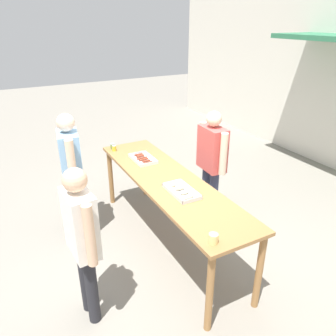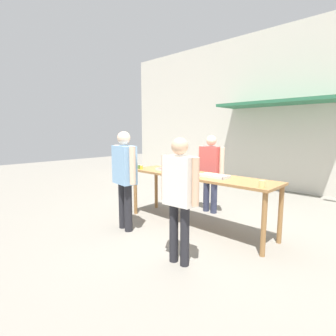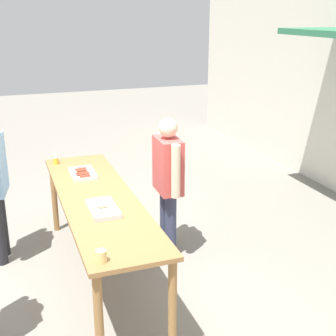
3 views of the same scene
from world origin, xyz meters
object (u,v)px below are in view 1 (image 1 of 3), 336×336
Objects in this scene: food_tray_buns at (182,191)px; beer_cup at (213,239)px; condiment_jar_ketchup at (114,148)px; food_tray_sausages at (143,159)px; person_customer_with_cup at (82,234)px; person_server_behind_table at (212,157)px; person_customer_holding_hotdog at (71,166)px; condiment_jar_mustard at (112,146)px.

beer_cup reaches higher than food_tray_buns.
food_tray_buns is at bearing 8.49° from condiment_jar_ketchup.
food_tray_sausages is 1.77m from person_customer_with_cup.
person_server_behind_table is at bearing 127.11° from food_tray_buns.
condiment_jar_ketchup is (-1.54, -0.23, 0.02)m from food_tray_buns.
person_customer_with_cup is at bearing -27.58° from condiment_jar_ketchup.
person_customer_holding_hotdog is 1.45m from person_customer_with_cup.
person_customer_holding_hotdog reaches higher than beer_cup.
food_tray_buns is 0.29× the size of person_server_behind_table.
condiment_jar_ketchup is (-0.51, -0.23, 0.03)m from food_tray_sausages.
person_customer_with_cup is (1.32, -1.18, 0.01)m from food_tray_sausages.
person_customer_holding_hotdog is at bearing -160.60° from beer_cup.
person_server_behind_table is at bearing -69.84° from person_customer_with_cup.
condiment_jar_ketchup is (0.08, -0.00, 0.00)m from condiment_jar_mustard.
food_tray_buns is 1.22m from person_customer_with_cup.
condiment_jar_mustard is 0.85m from person_customer_holding_hotdog.
condiment_jar_mustard is (-0.59, -0.23, 0.03)m from food_tray_sausages.
food_tray_buns is at bearing -81.06° from person_customer_with_cup.
condiment_jar_ketchup is 2.06m from person_customer_with_cup.
beer_cup is at bearing -126.94° from person_customer_with_cup.
food_tray_sausages is at bearing 20.85° from condiment_jar_mustard.
condiment_jar_ketchup is at bearing -155.61° from food_tray_sausages.
person_customer_with_cup is at bearing -63.15° from person_server_behind_table.
beer_cup is 0.06× the size of person_customer_with_cup.
person_customer_holding_hotdog is at bearing -140.90° from food_tray_buns.
condiment_jar_ketchup is at bearing -32.05° from person_customer_with_cup.
person_customer_holding_hotdog is at bearing -14.28° from person_customer_with_cup.
food_tray_buns is 0.28× the size of person_customer_holding_hotdog.
condiment_jar_ketchup reaches higher than food_tray_sausages.
beer_cup is at bearing -151.57° from person_customer_holding_hotdog.
condiment_jar_mustard and condiment_jar_ketchup have the same top height.
condiment_jar_mustard is at bearing -159.15° from food_tray_sausages.
person_customer_with_cup is (1.91, -0.96, -0.01)m from condiment_jar_mustard.
food_tray_buns is at bearing 7.90° from condiment_jar_mustard.
person_customer_holding_hotdog is at bearing -56.15° from condiment_jar_mustard.
condiment_jar_mustard is at bearing -172.10° from food_tray_buns.
food_tray_buns is (1.03, 0.00, 0.01)m from food_tray_sausages.
food_tray_sausages is 0.26× the size of person_customer_with_cup.
condiment_jar_ketchup is 0.90× the size of beer_cup.
person_server_behind_table reaches higher than food_tray_buns.
person_server_behind_table is (0.88, 1.10, -0.03)m from condiment_jar_ketchup.
person_customer_holding_hotdog is (-0.49, -1.81, 0.05)m from person_server_behind_table.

